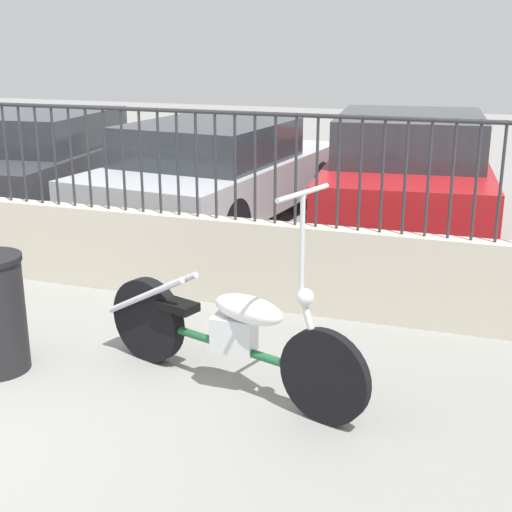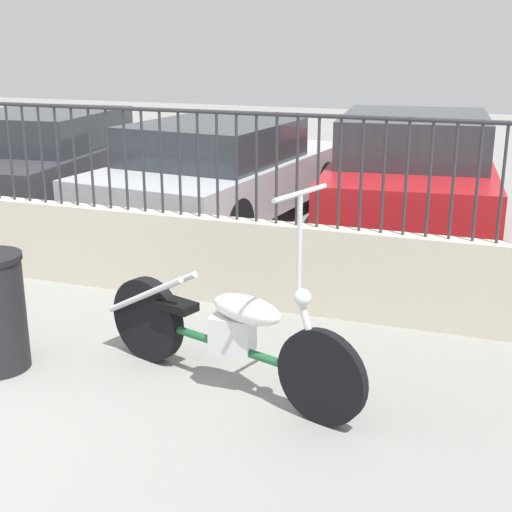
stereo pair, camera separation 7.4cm
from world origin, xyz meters
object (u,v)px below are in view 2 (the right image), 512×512
car_red (412,175)px  motorcycle_green (216,330)px  car_dark_grey (53,157)px  car_silver (220,172)px

car_red → motorcycle_green: bearing=165.2°
car_dark_grey → car_silver: car_dark_grey is taller
car_dark_grey → car_silver: bearing=-98.2°
car_silver → car_red: car_red is taller
motorcycle_green → car_dark_grey: (-4.25, 4.24, 0.27)m
car_silver → car_dark_grey: bearing=93.4°
motorcycle_green → car_silver: (-1.68, 4.10, 0.25)m
motorcycle_green → car_red: size_ratio=0.49×
motorcycle_green → car_silver: bearing=130.1°
motorcycle_green → car_dark_grey: 6.01m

